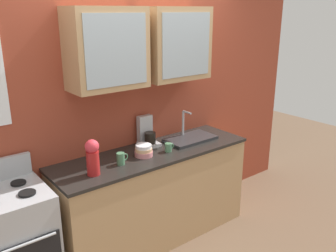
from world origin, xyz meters
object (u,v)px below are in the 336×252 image
(vase, at_px, (93,156))
(cup_near_bowls, at_px, (121,159))
(sink_faucet, at_px, (190,138))
(bowl_stack, at_px, (144,151))
(coffee_maker, at_px, (147,134))
(cup_near_sink, at_px, (169,147))
(stove_range, at_px, (12,248))

(vase, bearing_deg, cup_near_bowls, 8.19)
(sink_faucet, xyz_separation_m, bowl_stack, (-0.61, -0.06, 0.03))
(coffee_maker, bearing_deg, sink_faucet, -21.61)
(bowl_stack, height_order, coffee_maker, coffee_maker)
(cup_near_sink, relative_size, cup_near_bowls, 0.90)
(vase, distance_m, coffee_maker, 0.80)
(stove_range, height_order, sink_faucet, sink_faucet)
(coffee_maker, bearing_deg, cup_near_sink, -79.29)
(sink_faucet, relative_size, cup_near_sink, 5.31)
(bowl_stack, xyz_separation_m, cup_near_sink, (0.25, -0.05, -0.01))
(cup_near_sink, distance_m, cup_near_bowls, 0.51)
(sink_faucet, xyz_separation_m, cup_near_sink, (-0.37, -0.11, 0.02))
(cup_near_sink, relative_size, coffee_maker, 0.34)
(bowl_stack, bearing_deg, vase, -172.23)
(stove_range, height_order, bowl_stack, stove_range)
(sink_faucet, height_order, cup_near_bowls, sink_faucet)
(cup_near_sink, bearing_deg, stove_range, 176.85)
(sink_faucet, bearing_deg, cup_near_bowls, -174.21)
(vase, distance_m, cup_near_sink, 0.80)
(vase, xyz_separation_m, coffee_maker, (0.74, 0.30, -0.05))
(sink_faucet, height_order, coffee_maker, sink_faucet)
(cup_near_sink, bearing_deg, bowl_stack, 167.91)
(coffee_maker, bearing_deg, cup_near_bowls, -150.80)
(bowl_stack, height_order, cup_near_sink, bowl_stack)
(cup_near_sink, xyz_separation_m, cup_near_bowls, (-0.51, 0.02, 0.01))
(bowl_stack, xyz_separation_m, coffee_maker, (0.20, 0.22, 0.06))
(vase, bearing_deg, sink_faucet, 6.38)
(stove_range, relative_size, coffee_maker, 3.82)
(sink_faucet, relative_size, cup_near_bowls, 4.76)
(stove_range, relative_size, cup_near_bowls, 10.12)
(vase, bearing_deg, bowl_stack, 7.77)
(vase, xyz_separation_m, cup_near_sink, (0.79, 0.02, -0.12))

